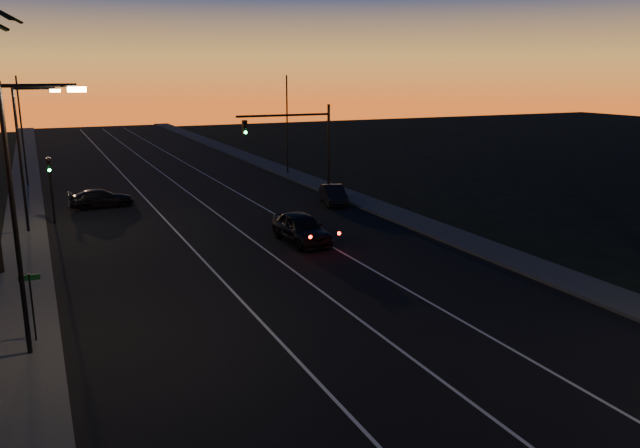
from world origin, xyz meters
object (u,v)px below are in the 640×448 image
signal_mast (299,136)px  lead_car (301,228)px  right_car (333,195)px  cross_car (101,198)px

signal_mast → lead_car: bearing=-112.2°
signal_mast → right_car: size_ratio=1.63×
lead_car → right_car: bearing=54.5°
signal_mast → cross_car: signal_mast is taller
signal_mast → cross_car: bearing=163.6°
right_car → cross_car: right_car is taller
signal_mast → right_car: (1.86, -1.87, -4.09)m
cross_car → lead_car: bearing=-57.7°
lead_car → right_car: lead_car is taller
right_car → cross_car: bearing=159.2°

